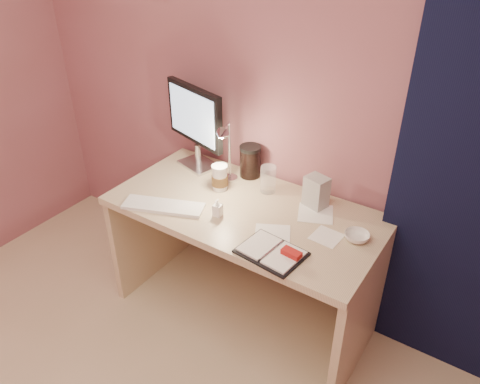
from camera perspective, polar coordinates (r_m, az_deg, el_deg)
The scene contains 15 objects.
room at distance 2.19m, azimuth 27.02°, elevation 3.28°, with size 3.50×3.50×3.50m.
desk at distance 2.57m, azimuth 1.47°, elevation -5.33°, with size 1.40×0.70×0.73m.
monitor at distance 2.65m, azimuth -5.36°, elevation 8.74°, with size 0.45×0.22×0.49m.
keyboard at distance 2.41m, azimuth -9.32°, elevation -1.70°, with size 0.42×0.12×0.02m, color white.
planner at distance 2.09m, azimuth 4.04°, elevation -7.31°, with size 0.30×0.24×0.04m.
paper_a at distance 2.20m, azimuth 3.98°, elevation -5.24°, with size 0.17×0.17×0.00m, color white.
paper_b at distance 2.22m, azimuth 10.51°, elevation -5.38°, with size 0.13×0.13×0.00m, color white.
paper_c at distance 2.37m, azimuth 9.20°, elevation -2.59°, with size 0.17×0.17×0.00m, color white.
coffee_cup at distance 2.51m, azimuth -2.48°, elevation 1.70°, with size 0.09×0.09×0.14m.
clear_cup at distance 2.49m, azimuth 3.46°, elevation 1.57°, with size 0.08×0.08×0.15m, color white.
bowl at distance 2.22m, azimuth 14.05°, elevation -5.30°, with size 0.12×0.12×0.04m, color silver.
lotion_bottle at distance 2.30m, azimuth -2.76°, elevation -1.91°, with size 0.04×0.04×0.09m, color white.
dark_jar at distance 2.63m, azimuth 1.24°, elevation 3.58°, with size 0.12×0.12×0.16m, color black.
product_box at distance 2.39m, azimuth 9.28°, elevation 0.02°, with size 0.11×0.09×0.17m, color #B8B9B4.
desk_lamp at distance 2.47m, azimuth -3.07°, elevation 5.57°, with size 0.14×0.23×0.37m.
Camera 1 is at (1.08, -0.29, 2.05)m, focal length 35.00 mm.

